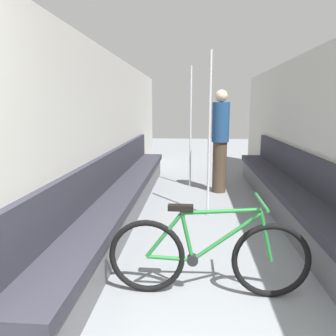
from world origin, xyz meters
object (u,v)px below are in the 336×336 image
(bench_seat_row_right, at_px, (293,199))
(bicycle, at_px, (208,256))
(grab_pole_near, at_px, (191,129))
(grab_pole_far, at_px, (209,138))
(bench_seat_row_left, at_px, (123,195))
(passenger_standing, at_px, (220,140))

(bench_seat_row_right, bearing_deg, bicycle, -122.90)
(bench_seat_row_right, relative_size, grab_pole_near, 2.63)
(grab_pole_far, bearing_deg, bench_seat_row_left, -173.34)
(grab_pole_near, relative_size, passenger_standing, 1.25)
(bicycle, relative_size, passenger_standing, 0.90)
(bicycle, distance_m, passenger_standing, 3.38)
(grab_pole_far, xyz_separation_m, passenger_standing, (0.25, 1.29, -0.16))
(bench_seat_row_left, relative_size, bicycle, 3.65)
(grab_pole_far, height_order, passenger_standing, grab_pole_far)
(passenger_standing, bearing_deg, bicycle, -32.73)
(bench_seat_row_right, xyz_separation_m, bicycle, (-1.22, -1.88, 0.04))
(bench_seat_row_right, xyz_separation_m, grab_pole_near, (-1.40, 1.83, 0.80))
(bicycle, distance_m, grab_pole_far, 2.16)
(grab_pole_near, distance_m, grab_pole_far, 1.72)
(bicycle, bearing_deg, bench_seat_row_left, 112.78)
(bench_seat_row_left, height_order, bicycle, bench_seat_row_left)
(bench_seat_row_left, xyz_separation_m, passenger_standing, (1.44, 1.42, 0.63))
(passenger_standing, bearing_deg, bench_seat_row_right, 4.71)
(bench_seat_row_left, bearing_deg, grab_pole_near, 63.53)
(bench_seat_row_left, bearing_deg, bicycle, -59.80)
(bench_seat_row_left, distance_m, passenger_standing, 2.12)
(bench_seat_row_right, height_order, passenger_standing, passenger_standing)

